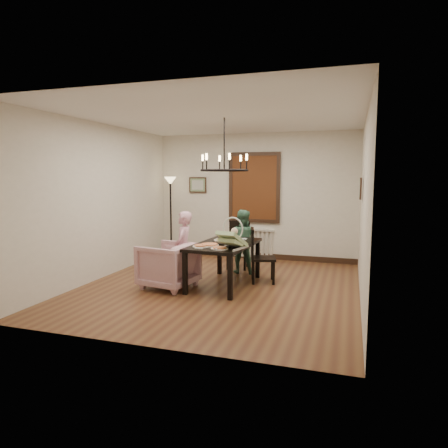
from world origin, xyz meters
The scene contains 17 objects.
room_shell centered at (0.00, 0.37, 1.40)m, with size 4.51×5.00×2.81m.
dining_table centered at (0.05, 0.11, 0.64)m, with size 0.97×1.61×0.73m.
chair_far centered at (-0.08, 1.41, 0.48)m, with size 0.42×0.42×0.96m, color black, non-canonical shape.
chair_right centered at (0.64, 0.52, 0.48)m, with size 0.42×0.42×0.96m, color black, non-canonical shape.
armchair centered at (-0.80, -0.30, 0.38)m, with size 0.81×0.83×0.76m, color beige.
elderly_woman centered at (-0.62, -0.08, 0.52)m, with size 0.38×0.25×1.05m, color #D596A8.
seated_man centered at (0.10, 1.08, 0.51)m, with size 0.49×0.39×1.01m, color #487A5D.
baby_bouncer centered at (0.32, -0.35, 0.90)m, with size 0.38×0.52×0.34m, color #ABD090, non-canonical shape.
salad_bowl centered at (0.03, 0.07, 0.77)m, with size 0.34×0.34×0.08m, color white.
pizza_platter centered at (-0.09, -0.24, 0.75)m, with size 0.30×0.30×0.04m, color tan.
drinking_glass centered at (0.05, 0.14, 0.80)m, with size 0.07×0.07×0.15m, color silver.
window_blinds centered at (0.00, 2.46, 1.60)m, with size 1.00×0.03×1.40m, color #5E2C12.
radiator centered at (0.00, 2.48, 0.35)m, with size 0.92×0.12×0.62m, color silver, non-canonical shape.
picture_back centered at (-1.35, 2.47, 1.65)m, with size 0.42×0.03×0.36m, color black.
picture_right centered at (2.21, 0.90, 1.65)m, with size 0.42×0.03×0.36m, color black.
floor_lamp centered at (-1.90, 2.15, 0.90)m, with size 0.30×0.30×1.80m, color black, non-canonical shape.
chandelier centered at (0.05, 0.11, 1.95)m, with size 0.80×0.80×0.04m, color black.
Camera 1 is at (2.07, -6.22, 1.85)m, focal length 32.00 mm.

